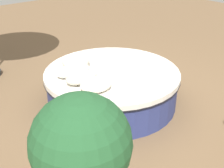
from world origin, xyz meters
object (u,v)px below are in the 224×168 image
throw_pillow_1 (73,70)px  throw_pillow_2 (81,77)px  throw_pillow_0 (76,62)px  round_bed (112,87)px  planter (81,149)px  throw_pillow_3 (96,84)px

throw_pillow_1 → throw_pillow_2: bearing=-98.1°
throw_pillow_0 → throw_pillow_1: 0.28m
round_bed → throw_pillow_1: bearing=154.8°
throw_pillow_1 → throw_pillow_2: 0.28m
round_bed → throw_pillow_0: bearing=126.8°
throw_pillow_0 → planter: planter is taller
throw_pillow_3 → throw_pillow_1: bearing=89.0°
throw_pillow_3 → throw_pillow_2: bearing=95.6°
round_bed → throw_pillow_0: 0.68m
throw_pillow_3 → planter: (-0.96, -1.07, 0.09)m
throw_pillow_1 → planter: bearing=-120.6°
throw_pillow_1 → throw_pillow_3: bearing=-91.0°
throw_pillow_1 → throw_pillow_2: (-0.04, -0.28, 0.01)m
round_bed → throw_pillow_1: throw_pillow_1 is taller
throw_pillow_2 → throw_pillow_3: (0.03, -0.30, -0.00)m
throw_pillow_2 → throw_pillow_1: bearing=81.9°
planter → throw_pillow_2: bearing=55.7°
round_bed → throw_pillow_3: throw_pillow_3 is taller
throw_pillow_0 → round_bed: bearing=-53.2°
round_bed → planter: bearing=-137.3°
throw_pillow_1 → planter: (-0.97, -1.64, 0.09)m
throw_pillow_2 → planter: planter is taller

